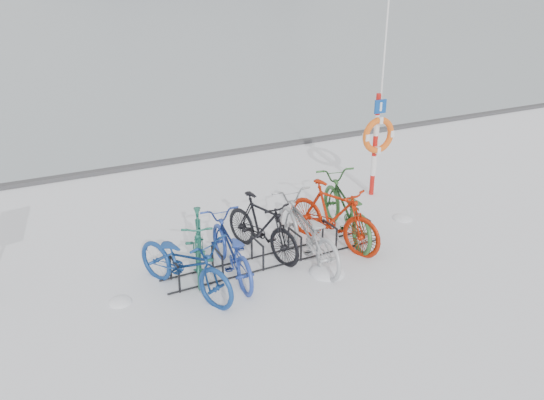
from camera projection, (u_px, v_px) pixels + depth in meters
The scene contains 12 objects.
ground at pixel (276, 260), 9.12m from camera, with size 900.00×900.00×0.00m, color white.
quay_edge at pixel (171, 161), 13.94m from camera, with size 400.00×0.25×0.10m, color #3F3F42.
bike_rack at pixel (276, 250), 9.05m from camera, with size 4.00×0.48×0.46m.
lifebuoy_station at pixel (378, 135), 11.34m from camera, with size 0.79×0.23×4.13m.
bike_0 at pixel (184, 261), 8.01m from camera, with size 0.70×2.02×1.06m, color navy.
bike_1 at pixel (198, 242), 8.63m from camera, with size 0.48×1.71×1.03m, color #1D604E.
bike_2 at pixel (230, 246), 8.51m from camera, with size 0.66×1.90×1.00m, color #233D9A.
bike_3 at pixel (262, 224), 9.15m from camera, with size 0.52×1.83×1.10m, color black.
bike_4 at pixel (306, 229), 8.95m from camera, with size 0.75×2.15×1.13m, color #A3A6AA.
bike_5 at pixel (333, 214), 9.43m from camera, with size 0.57×2.01×1.21m, color #A91E06.
bike_6 at pixel (346, 206), 9.82m from camera, with size 0.77×2.21×1.16m, color #2C5F2A.
snow_drifts at pixel (310, 256), 9.24m from camera, with size 6.14×1.79×0.21m.
Camera 1 is at (-3.78, -7.09, 4.45)m, focal length 35.00 mm.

